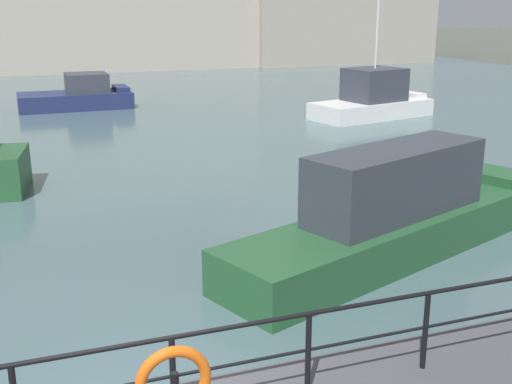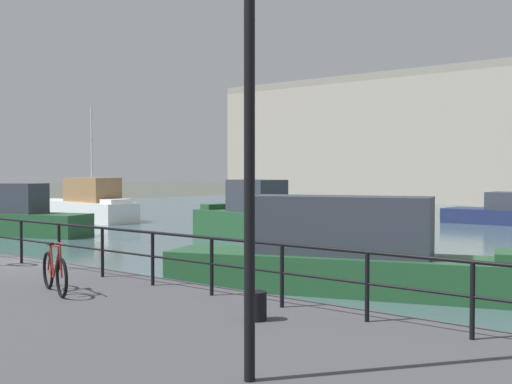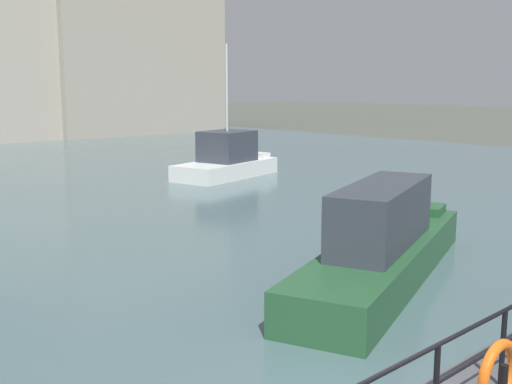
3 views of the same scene
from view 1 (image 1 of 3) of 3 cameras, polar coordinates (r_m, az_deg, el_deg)
water_basin at (r=37.45m, az=-18.44°, el=7.50°), size 80.00×60.00×0.01m
moored_harbor_tender at (r=31.45m, az=10.35°, el=8.15°), size 6.35×3.76×6.61m
moored_blue_motorboat at (r=14.19m, az=12.74°, el=-1.87°), size 9.35×5.07×2.36m
moored_cabin_cruiser at (r=34.93m, az=-15.45°, el=8.24°), size 5.71×2.73×1.79m
quay_railing at (r=7.74m, az=4.69°, el=-12.78°), size 22.86×0.07×1.08m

